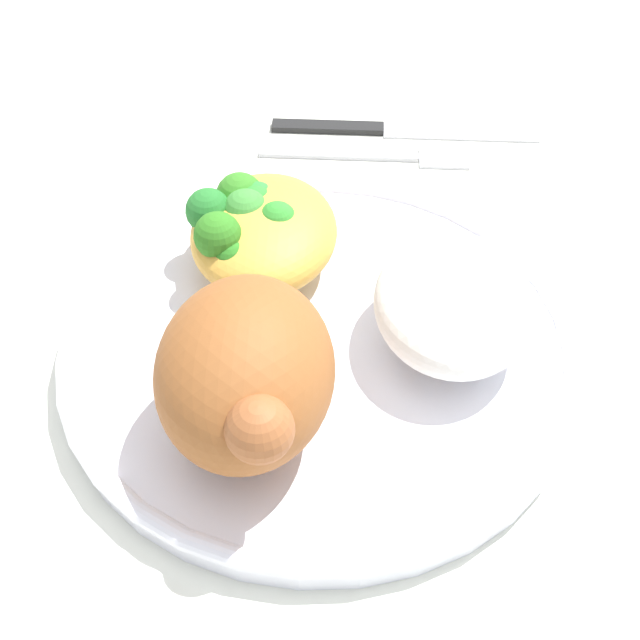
# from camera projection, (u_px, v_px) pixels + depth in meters

# --- Properties ---
(ground_plane) EXTENTS (2.00, 2.00, 0.00)m
(ground_plane) POSITION_uv_depth(u_px,v_px,m) (320.00, 359.00, 0.48)
(ground_plane) COLOR silver
(plate) EXTENTS (0.28, 0.28, 0.02)m
(plate) POSITION_uv_depth(u_px,v_px,m) (320.00, 346.00, 0.47)
(plate) COLOR white
(plate) RESTS_ON ground_plane
(roasted_chicken) EXTENTS (0.11, 0.08, 0.07)m
(roasted_chicken) POSITION_uv_depth(u_px,v_px,m) (246.00, 374.00, 0.39)
(roasted_chicken) COLOR brown
(roasted_chicken) RESTS_ON plate
(rice_pile) EXTENTS (0.10, 0.08, 0.04)m
(rice_pile) POSITION_uv_depth(u_px,v_px,m) (454.00, 302.00, 0.45)
(rice_pile) COLOR white
(rice_pile) RESTS_ON plate
(mac_cheese_with_broccoli) EXTENTS (0.10, 0.08, 0.05)m
(mac_cheese_with_broccoli) POSITION_uv_depth(u_px,v_px,m) (257.00, 228.00, 0.49)
(mac_cheese_with_broccoli) COLOR gold
(mac_cheese_with_broccoli) RESTS_ON plate
(fork) EXTENTS (0.02, 0.14, 0.01)m
(fork) POSITION_uv_depth(u_px,v_px,m) (379.00, 155.00, 0.60)
(fork) COLOR #B2B2B7
(fork) RESTS_ON ground_plane
(knife) EXTENTS (0.02, 0.19, 0.01)m
(knife) POSITION_uv_depth(u_px,v_px,m) (382.00, 127.00, 0.63)
(knife) COLOR black
(knife) RESTS_ON ground_plane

